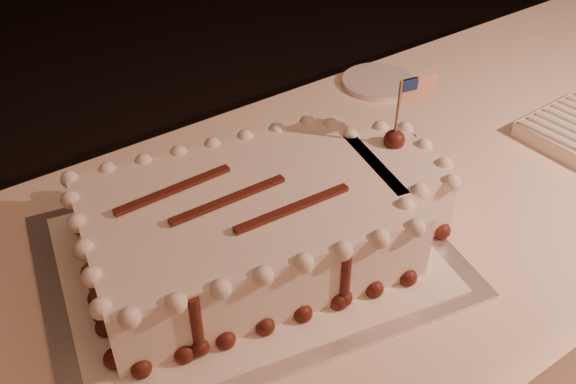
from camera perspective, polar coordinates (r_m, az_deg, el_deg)
banquet_table at (r=1.45m, az=9.74°, el=-10.67°), size 2.40×0.80×0.75m
cake_board at (r=1.01m, az=-3.74°, el=-5.66°), size 0.69×0.57×0.01m
doily at (r=1.01m, az=-3.75°, el=-5.46°), size 0.62×0.52×0.00m
sheet_cake at (r=0.98m, az=-2.10°, el=-2.55°), size 0.61×0.41×0.23m
side_plate at (r=1.48m, az=8.08°, el=9.66°), size 0.17×0.17×0.01m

